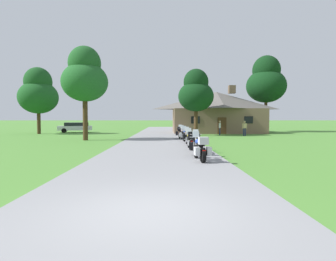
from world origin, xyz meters
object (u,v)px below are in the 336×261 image
motorcycle_red_fourth_in_row (188,137)px  bystander_tan_shirt_beside_signpost (245,127)px  motorcycle_yellow_third_in_row (190,140)px  bystander_white_shirt_near_lodge (220,127)px  motorcycle_blue_fifth_in_row (186,136)px  parked_white_suv_far_left (76,127)px  motorcycle_red_second_in_row (196,144)px  tree_left_near (85,77)px  motorcycle_blue_nearest_to_camera (201,149)px  motorcycle_black_farthest_in_row (180,133)px  tree_right_of_lodge (266,81)px  tree_by_lodge_front (196,92)px  motorcycle_red_sixth_in_row (183,134)px  tree_left_far (38,93)px

motorcycle_red_fourth_in_row → bystander_tan_shirt_beside_signpost: (7.41, 11.73, 0.33)m
motorcycle_yellow_third_in_row → bystander_white_shirt_near_lodge: (4.91, 15.70, 0.33)m
motorcycle_blue_fifth_in_row → parked_white_suv_far_left: parked_white_suv_far_left is taller
motorcycle_red_second_in_row → tree_left_near: 14.75m
motorcycle_red_fourth_in_row → bystander_white_shirt_near_lodge: 13.91m
motorcycle_blue_nearest_to_camera → motorcycle_red_fourth_in_row: bearing=83.9°
motorcycle_black_farthest_in_row → tree_right_of_lodge: bearing=52.4°
bystander_white_shirt_near_lodge → tree_by_lodge_front: 5.00m
motorcycle_black_farthest_in_row → motorcycle_red_sixth_in_row: bearing=-80.1°
tree_left_near → motorcycle_red_sixth_in_row: bearing=-4.3°
motorcycle_red_fourth_in_row → tree_right_of_lodge: (13.33, 21.53, 6.81)m
motorcycle_black_farthest_in_row → bystander_white_shirt_near_lodge: size_ratio=1.24×
bystander_white_shirt_near_lodge → tree_left_near: bearing=129.4°
motorcycle_yellow_third_in_row → motorcycle_black_farthest_in_row: same height
motorcycle_blue_fifth_in_row → parked_white_suv_far_left: size_ratio=0.42×
tree_left_near → motorcycle_red_second_in_row: bearing=-50.2°
motorcycle_red_fourth_in_row → tree_by_lodge_front: tree_by_lodge_front is taller
motorcycle_yellow_third_in_row → tree_by_lodge_front: size_ratio=0.27×
tree_left_near → motorcycle_blue_nearest_to_camera: bearing=-55.9°
tree_left_far → motorcycle_red_sixth_in_row: bearing=-32.5°
motorcycle_blue_nearest_to_camera → tree_right_of_lodge: size_ratio=0.19×
parked_white_suv_far_left → motorcycle_black_farthest_in_row: bearing=-147.5°
bystander_white_shirt_near_lodge → tree_left_far: 23.18m
motorcycle_blue_fifth_in_row → parked_white_suv_far_left: 22.51m
motorcycle_red_sixth_in_row → bystander_white_shirt_near_lodge: 9.61m
tree_left_far → motorcycle_blue_fifth_in_row: bearing=-37.7°
tree_right_of_lodge → tree_left_far: tree_right_of_lodge is taller
tree_left_near → tree_by_lodge_front: bearing=33.0°
motorcycle_red_fourth_in_row → motorcycle_blue_nearest_to_camera: bearing=-90.7°
tree_by_lodge_front → parked_white_suv_far_left: size_ratio=1.56×
bystander_white_shirt_near_lodge → tree_left_far: tree_left_far is taller
tree_left_near → tree_by_lodge_front: tree_left_near is taller
motorcycle_red_sixth_in_row → tree_left_far: size_ratio=0.25×
motorcycle_yellow_third_in_row → bystander_white_shirt_near_lodge: bystander_white_shirt_near_lodge is taller
motorcycle_red_sixth_in_row → tree_by_lodge_front: 9.03m
bystander_tan_shirt_beside_signpost → motorcycle_blue_nearest_to_camera: bearing=63.8°
motorcycle_red_fourth_in_row → motorcycle_red_sixth_in_row: 4.76m
motorcycle_black_farthest_in_row → tree_left_far: tree_left_far is taller
bystander_tan_shirt_beside_signpost → tree_left_far: bearing=-14.8°
motorcycle_red_sixth_in_row → motorcycle_black_farthest_in_row: bearing=92.2°
motorcycle_blue_nearest_to_camera → motorcycle_red_second_in_row: same height
motorcycle_red_second_in_row → parked_white_suv_far_left: parked_white_suv_far_left is taller
motorcycle_yellow_third_in_row → motorcycle_red_fourth_in_row: 2.66m
bystander_white_shirt_near_lodge → tree_left_near: size_ratio=0.20×
motorcycle_red_fourth_in_row → parked_white_suv_far_left: (-14.22, 19.65, 0.16)m
motorcycle_blue_fifth_in_row → tree_right_of_lodge: (13.26, 19.28, 6.82)m
parked_white_suv_far_left → motorcycle_yellow_third_in_row: bearing=-163.0°
motorcycle_yellow_third_in_row → bystander_white_shirt_near_lodge: 16.45m
motorcycle_yellow_third_in_row → motorcycle_blue_fifth_in_row: bearing=87.3°
parked_white_suv_far_left → tree_by_lodge_front: bearing=-129.5°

